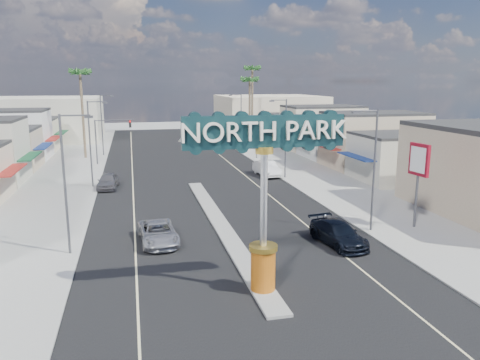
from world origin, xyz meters
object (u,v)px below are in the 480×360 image
palm_right_mid (250,83)px  suv_left (158,233)px  streetlight_r_mid (284,134)px  streetlight_r_far (240,119)px  palm_left_far (80,77)px  traffic_signal_right (244,129)px  streetlight_l_far (103,122)px  car_parked_right (267,169)px  bank_pylon_sign (419,164)px  streetlight_r_near (372,164)px  traffic_signal_left (110,133)px  gateway_sign (264,183)px  suv_right (338,234)px  streetlight_l_mid (91,139)px  streetlight_l_near (67,178)px  car_parked_left (108,181)px  palm_right_far (252,73)px

palm_right_mid → suv_left: size_ratio=2.30×
streetlight_r_mid → streetlight_r_far: (0.00, 22.00, 0.00)m
palm_left_far → streetlight_r_far: bearing=4.9°
traffic_signal_right → streetlight_l_far: streetlight_l_far is taller
car_parked_right → bank_pylon_sign: 22.90m
streetlight_r_near → bank_pylon_sign: streetlight_r_near is taller
traffic_signal_right → traffic_signal_left: bearing=180.0°
gateway_sign → palm_left_far: bearing=105.1°
streetlight_l_far → suv_left: streetlight_l_far is taller
traffic_signal_left → bank_pylon_sign: bearing=-55.5°
bank_pylon_sign → palm_left_far: bearing=118.0°
streetlight_r_mid → traffic_signal_right: bearing=95.1°
traffic_signal_left → suv_right: 39.71m
streetlight_l_mid → streetlight_r_far: same height
streetlight_l_mid → streetlight_r_near: same height
traffic_signal_left → streetlight_l_near: size_ratio=0.67×
streetlight_l_far → suv_right: size_ratio=1.69×
streetlight_r_mid → car_parked_right: size_ratio=1.72×
streetlight_l_far → streetlight_r_near: 46.90m
car_parked_right → bank_pylon_sign: size_ratio=0.82×
streetlight_l_near → car_parked_left: bearing=85.7°
palm_right_mid → car_parked_left: bearing=-129.4°
palm_right_far → car_parked_left: bearing=-126.2°
streetlight_r_near → streetlight_r_far: same height
streetlight_r_near → bank_pylon_sign: bearing=-0.8°
palm_right_far → streetlight_r_mid: bearing=-98.1°
streetlight_r_far → palm_left_far: (-23.43, -2.00, 6.43)m
palm_left_far → suv_left: bearing=-78.3°
streetlight_r_near → streetlight_r_mid: bearing=90.0°
palm_right_mid → car_parked_right: palm_right_mid is taller
gateway_sign → bank_pylon_sign: 16.30m
traffic_signal_left → streetlight_l_mid: size_ratio=0.67×
traffic_signal_right → car_parked_left: traffic_signal_right is taller
gateway_sign → suv_right: 10.53m
streetlight_l_far → car_parked_right: 28.28m
traffic_signal_right → car_parked_right: 12.59m
streetlight_r_far → car_parked_right: size_ratio=1.72×
palm_left_far → streetlight_l_far: bearing=37.9°
suv_left → car_parked_left: (-4.07, 18.21, 0.07)m
streetlight_l_mid → car_parked_right: streetlight_l_mid is taller
streetlight_l_mid → suv_right: bearing=-51.7°
palm_right_far → bank_pylon_sign: bearing=-90.9°
traffic_signal_right → streetlight_l_far: size_ratio=0.67×
gateway_sign → palm_right_mid: (13.00, 54.02, 4.67)m
traffic_signal_left → suv_right: bearing=-65.8°
gateway_sign → traffic_signal_left: (-9.18, 42.02, -1.65)m
traffic_signal_right → streetlight_l_near: bearing=-120.0°
streetlight_l_near → car_parked_right: size_ratio=1.72×
palm_right_far → suv_left: palm_right_far is taller
streetlight_r_far → bank_pylon_sign: bearing=-84.9°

